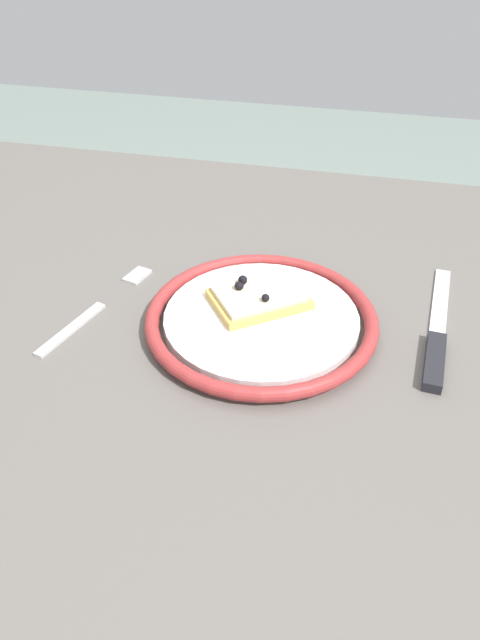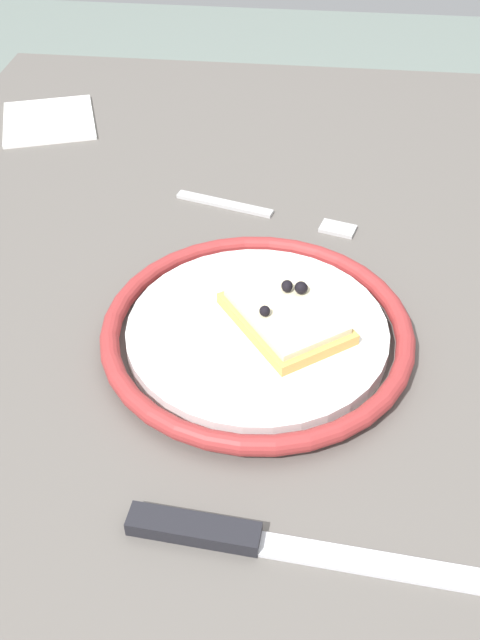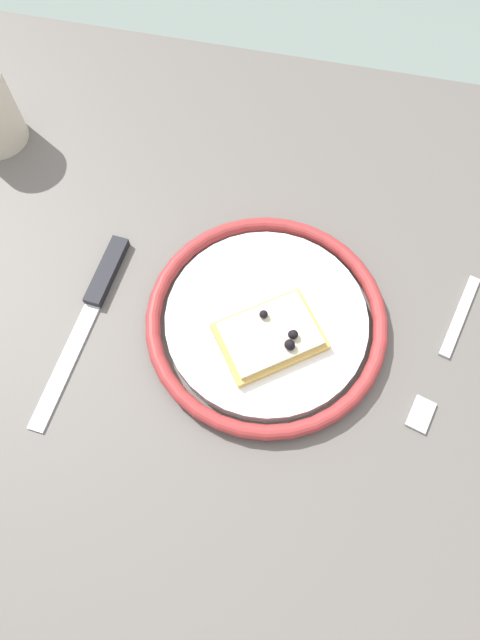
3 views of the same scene
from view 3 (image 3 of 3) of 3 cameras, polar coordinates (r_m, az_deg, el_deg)
The scene contains 6 objects.
ground_plane at distance 1.30m, azimuth 2.10°, elevation -14.20°, with size 6.00×6.00×0.00m, color slate.
dining_table at distance 0.69m, azimuth 3.86°, elevation -4.89°, with size 1.16×0.88×0.72m.
plate at distance 0.60m, azimuth 2.43°, elevation 0.06°, with size 0.27×0.27×0.02m.
pizza_slice_near at distance 0.58m, azimuth 2.83°, elevation -1.60°, with size 0.13×0.12×0.03m.
knife at distance 0.64m, azimuth -15.17°, elevation 2.56°, with size 0.04×0.24×0.01m.
fork at distance 0.64m, azimuth 20.46°, elevation -3.00°, with size 0.07×0.20×0.00m.
Camera 3 is at (-0.00, 0.23, 1.28)m, focal length 30.50 mm.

